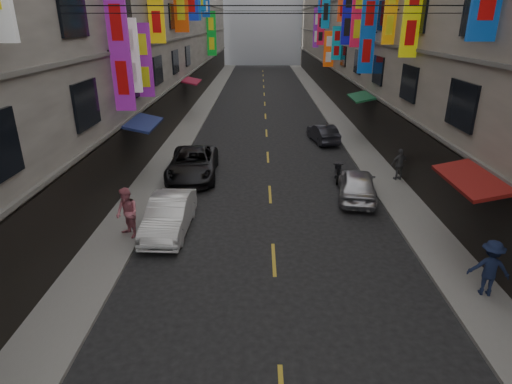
{
  "coord_description": "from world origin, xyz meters",
  "views": [
    {
      "loc": [
        -0.51,
        5.12,
        7.68
      ],
      "look_at": [
        -0.58,
        13.81,
        4.19
      ],
      "focal_mm": 30.0,
      "sensor_mm": 36.0,
      "label": 1
    }
  ],
  "objects_px": {
    "car_left_far": "(193,164)",
    "car_right_far": "(323,133)",
    "pedestrian_lfar": "(127,213)",
    "pedestrian_rfar": "(400,164)",
    "scooter_far_right": "(338,172)",
    "car_right_mid": "(357,184)",
    "pedestrian_rnear": "(490,268)",
    "car_left_mid": "(169,215)"
  },
  "relations": [
    {
      "from": "scooter_far_right",
      "to": "car_left_far",
      "type": "bearing_deg",
      "value": 6.98
    },
    {
      "from": "car_right_far",
      "to": "pedestrian_rfar",
      "type": "height_order",
      "value": "pedestrian_rfar"
    },
    {
      "from": "car_left_mid",
      "to": "pedestrian_lfar",
      "type": "bearing_deg",
      "value": -153.22
    },
    {
      "from": "pedestrian_lfar",
      "to": "car_right_mid",
      "type": "bearing_deg",
      "value": 66.79
    },
    {
      "from": "car_left_far",
      "to": "car_right_far",
      "type": "height_order",
      "value": "car_left_far"
    },
    {
      "from": "car_right_far",
      "to": "car_left_mid",
      "type": "bearing_deg",
      "value": 49.86
    },
    {
      "from": "car_right_far",
      "to": "car_right_mid",
      "type": "bearing_deg",
      "value": 81.26
    },
    {
      "from": "car_right_mid",
      "to": "pedestrian_rnear",
      "type": "relative_size",
      "value": 2.35
    },
    {
      "from": "pedestrian_rnear",
      "to": "car_right_far",
      "type": "bearing_deg",
      "value": -67.18
    },
    {
      "from": "scooter_far_right",
      "to": "pedestrian_rnear",
      "type": "bearing_deg",
      "value": 115.13
    },
    {
      "from": "car_left_mid",
      "to": "car_left_far",
      "type": "distance_m",
      "value": 6.3
    },
    {
      "from": "car_left_mid",
      "to": "car_left_far",
      "type": "height_order",
      "value": "car_left_far"
    },
    {
      "from": "pedestrian_rnear",
      "to": "pedestrian_rfar",
      "type": "height_order",
      "value": "pedestrian_rnear"
    },
    {
      "from": "scooter_far_right",
      "to": "pedestrian_rfar",
      "type": "distance_m",
      "value": 3.11
    },
    {
      "from": "car_right_mid",
      "to": "pedestrian_lfar",
      "type": "relative_size",
      "value": 2.15
    },
    {
      "from": "pedestrian_rfar",
      "to": "car_left_mid",
      "type": "bearing_deg",
      "value": 15.93
    },
    {
      "from": "car_left_far",
      "to": "pedestrian_rfar",
      "type": "relative_size",
      "value": 3.26
    },
    {
      "from": "pedestrian_lfar",
      "to": "car_left_mid",
      "type": "bearing_deg",
      "value": 68.62
    },
    {
      "from": "car_left_mid",
      "to": "car_right_far",
      "type": "bearing_deg",
      "value": 61.06
    },
    {
      "from": "pedestrian_lfar",
      "to": "pedestrian_rfar",
      "type": "bearing_deg",
      "value": 70.93
    },
    {
      "from": "scooter_far_right",
      "to": "car_left_far",
      "type": "height_order",
      "value": "car_left_far"
    },
    {
      "from": "car_left_mid",
      "to": "pedestrian_rnear",
      "type": "xyz_separation_m",
      "value": [
        10.21,
        -4.22,
        0.3
      ]
    },
    {
      "from": "car_right_mid",
      "to": "car_right_far",
      "type": "bearing_deg",
      "value": -79.37
    },
    {
      "from": "scooter_far_right",
      "to": "car_right_far",
      "type": "relative_size",
      "value": 0.48
    },
    {
      "from": "car_right_far",
      "to": "pedestrian_rnear",
      "type": "height_order",
      "value": "pedestrian_rnear"
    },
    {
      "from": "scooter_far_right",
      "to": "pedestrian_rnear",
      "type": "height_order",
      "value": "pedestrian_rnear"
    },
    {
      "from": "pedestrian_rnear",
      "to": "pedestrian_rfar",
      "type": "relative_size",
      "value": 1.08
    },
    {
      "from": "car_right_mid",
      "to": "car_left_far",
      "type": "bearing_deg",
      "value": -10.13
    },
    {
      "from": "pedestrian_lfar",
      "to": "car_right_far",
      "type": "bearing_deg",
      "value": 99.91
    },
    {
      "from": "pedestrian_rnear",
      "to": "pedestrian_rfar",
      "type": "xyz_separation_m",
      "value": [
        0.39,
        9.88,
        -0.06
      ]
    },
    {
      "from": "scooter_far_right",
      "to": "pedestrian_rfar",
      "type": "bearing_deg",
      "value": -173.47
    },
    {
      "from": "scooter_far_right",
      "to": "car_left_far",
      "type": "relative_size",
      "value": 0.34
    },
    {
      "from": "pedestrian_lfar",
      "to": "pedestrian_rnear",
      "type": "bearing_deg",
      "value": 26.11
    },
    {
      "from": "car_left_far",
      "to": "car_right_mid",
      "type": "distance_m",
      "value": 8.49
    },
    {
      "from": "car_right_far",
      "to": "car_left_far",
      "type": "bearing_deg",
      "value": 32.36
    },
    {
      "from": "car_left_far",
      "to": "car_right_far",
      "type": "relative_size",
      "value": 1.43
    },
    {
      "from": "car_left_far",
      "to": "car_right_mid",
      "type": "height_order",
      "value": "car_left_far"
    },
    {
      "from": "car_right_far",
      "to": "pedestrian_rnear",
      "type": "xyz_separation_m",
      "value": [
        2.42,
        -17.61,
        0.39
      ]
    },
    {
      "from": "pedestrian_rfar",
      "to": "car_left_far",
      "type": "bearing_deg",
      "value": -15.6
    },
    {
      "from": "scooter_far_right",
      "to": "car_right_mid",
      "type": "relative_size",
      "value": 0.43
    },
    {
      "from": "car_right_mid",
      "to": "pedestrian_rnear",
      "type": "bearing_deg",
      "value": 115.54
    },
    {
      "from": "car_right_mid",
      "to": "pedestrian_rfar",
      "type": "relative_size",
      "value": 2.54
    }
  ]
}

